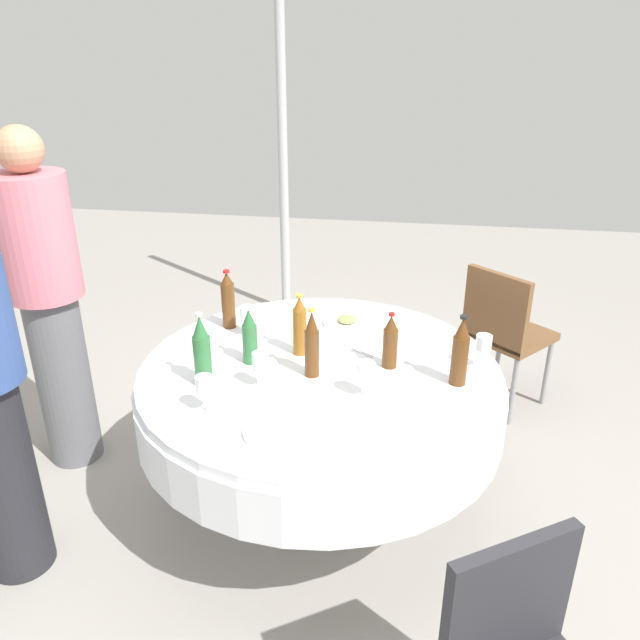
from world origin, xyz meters
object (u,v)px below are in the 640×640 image
Objects in this scene: bottle_green_north at (250,337)px; bottle_brown_east at (228,301)px; wine_glass_outer at (260,364)px; dining_table at (320,396)px; wine_glass_mid at (484,344)px; bottle_brown_outer at (312,345)px; chair_south at (504,328)px; bottle_amber_south at (300,326)px; bottle_brown_right at (460,352)px; plate_inner at (279,431)px; plate_near at (347,322)px; wine_glass_east at (366,373)px; bottle_green_far at (202,352)px; wine_glass_south at (247,315)px; bottle_brown_mid at (390,342)px; person_right at (49,300)px; wine_glass_near at (204,386)px.

bottle_green_north is 0.38m from bottle_brown_east.
bottle_green_north is 0.22m from wine_glass_outer.
wine_glass_mid reaches higher than dining_table.
dining_table is 5.20× the size of bottle_brown_outer.
chair_south is at bearing 130.25° from bottle_green_north.
bottle_brown_outer is 1.47m from chair_south.
bottle_amber_south is (-0.18, -0.09, -0.01)m from bottle_brown_outer.
plate_inner is (0.46, -0.64, -0.13)m from bottle_brown_right.
plate_near is 0.27× the size of chair_south.
wine_glass_east is 1.43m from chair_south.
wine_glass_south is at bearing 172.98° from bottle_green_far.
bottle_brown_east is at bearing -152.78° from plate_inner.
bottle_green_north is 1.71× the size of wine_glass_outer.
bottle_brown_mid is (-0.06, 0.29, 0.26)m from dining_table.
chair_south reaches higher than plate_near.
bottle_amber_south is at bearing 161.66° from wine_glass_outer.
bottle_green_far reaches higher than wine_glass_outer.
bottle_brown_right is 1.17m from chair_south.
bottle_brown_right reaches higher than wine_glass_south.
bottle_brown_right reaches higher than dining_table.
bottle_brown_outer is 1.07× the size of bottle_amber_south.
person_right reaches higher than bottle_brown_east.
wine_glass_near is at bearing 1.20° from wine_glass_south.
bottle_brown_mid is 1.71× the size of wine_glass_south.
dining_table is 0.39m from bottle_brown_mid.
bottle_green_north reaches higher than bottle_brown_mid.
wine_glass_south is (-0.26, -0.38, 0.25)m from dining_table.
bottle_brown_right is 0.88m from bottle_green_north.
wine_glass_south is at bearing -178.80° from wine_glass_near.
wine_glass_outer is (0.30, -0.89, -0.01)m from wine_glass_mid.
chair_south is (-0.91, 0.22, -0.33)m from wine_glass_mid.
chair_south is at bearing 139.95° from bottle_brown_outer.
chair_south is at bearing 138.71° from dining_table.
bottle_green_far is at bearing -127.61° from plate_inner.
wine_glass_east is at bearing 89.58° from wine_glass_outer.
person_right reaches higher than plate_near.
bottle_brown_east is 0.89m from wine_glass_east.
bottle_amber_south is 1.94× the size of wine_glass_south.
person_right is (-0.68, -1.26, 0.14)m from plate_inner.
dining_table is 0.38m from wine_glass_outer.
bottle_brown_east is 1.91× the size of wine_glass_outer.
wine_glass_east is at bearing 91.19° from bottle_green_far.
bottle_brown_mid is at bearing 112.05° from bottle_brown_outer.
plate_inner is (0.30, -0.28, -0.10)m from wine_glass_east.
person_right reaches higher than bottle_green_north.
wine_glass_south is (-0.45, -0.60, 0.00)m from wine_glass_east.
wine_glass_outer reaches higher than chair_south.
plate_inner reaches higher than dining_table.
bottle_brown_right is 0.30m from bottle_brown_mid.
bottle_brown_right is 0.70m from bottle_amber_south.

